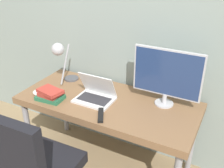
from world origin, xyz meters
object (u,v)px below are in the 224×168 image
(laptop, at_px, (95,95))
(book_stack, at_px, (50,94))
(office_chair, at_px, (30,166))
(game_controller, at_px, (40,93))
(monitor, at_px, (167,75))
(desk_lamp, at_px, (61,56))

(laptop, xyz_separation_m, book_stack, (-0.34, -0.16, -0.00))
(office_chair, distance_m, book_stack, 0.64)
(laptop, height_order, game_controller, laptop)
(monitor, bearing_deg, office_chair, -123.46)
(game_controller, bearing_deg, desk_lamp, 75.72)
(laptop, distance_m, monitor, 0.60)
(game_controller, bearing_deg, monitor, 19.35)
(monitor, distance_m, book_stack, 0.96)
(game_controller, bearing_deg, laptop, 17.55)
(monitor, relative_size, office_chair, 0.54)
(office_chair, bearing_deg, laptop, 83.61)
(laptop, height_order, book_stack, laptop)
(book_stack, bearing_deg, office_chair, -65.15)
(office_chair, xyz_separation_m, game_controller, (-0.39, 0.57, 0.17))
(book_stack, xyz_separation_m, game_controller, (-0.13, 0.02, -0.03))
(laptop, relative_size, office_chair, 0.31)
(laptop, relative_size, game_controller, 2.37)
(desk_lamp, bearing_deg, office_chair, -68.40)
(monitor, relative_size, book_stack, 2.33)
(desk_lamp, height_order, game_controller, desk_lamp)
(office_chair, bearing_deg, monitor, 56.54)
(monitor, height_order, book_stack, monitor)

